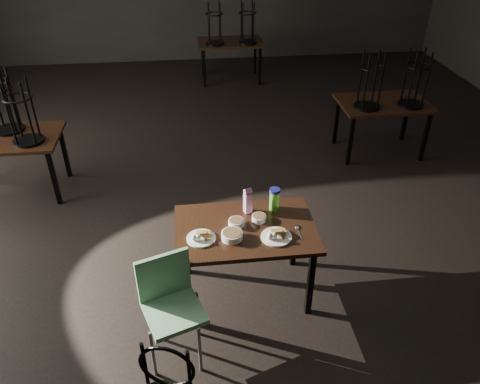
{
  "coord_description": "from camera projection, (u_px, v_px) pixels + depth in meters",
  "views": [
    {
      "loc": [
        -0.44,
        -4.21,
        3.19
      ],
      "look_at": [
        -0.02,
        -0.68,
        0.85
      ],
      "focal_mm": 35.0,
      "sensor_mm": 36.0,
      "label": 1
    }
  ],
  "objects": [
    {
      "name": "bowl_far",
      "position": [
        259.0,
        218.0,
        4.05
      ],
      "size": [
        0.13,
        0.13,
        0.05
      ],
      "color": "white",
      "rests_on": "main_table"
    },
    {
      "name": "bg_table_left",
      "position": [
        2.0,
        133.0,
        5.38
      ],
      "size": [
        1.2,
        0.8,
        1.48
      ],
      "color": "black",
      "rests_on": "ground"
    },
    {
      "name": "plate_left",
      "position": [
        201.0,
        237.0,
        3.83
      ],
      "size": [
        0.24,
        0.24,
        0.08
      ],
      "color": "white",
      "rests_on": "main_table"
    },
    {
      "name": "bowl_near",
      "position": [
        236.0,
        222.0,
        3.99
      ],
      "size": [
        0.14,
        0.14,
        0.05
      ],
      "color": "white",
      "rests_on": "main_table"
    },
    {
      "name": "water_bottle",
      "position": [
        274.0,
        199.0,
        4.15
      ],
      "size": [
        0.13,
        0.13,
        0.21
      ],
      "color": "#74E142",
      "rests_on": "main_table"
    },
    {
      "name": "bg_table_far",
      "position": [
        231.0,
        42.0,
        8.71
      ],
      "size": [
        1.2,
        0.8,
        1.48
      ],
      "color": "black",
      "rests_on": "ground"
    },
    {
      "name": "bowl_big",
      "position": [
        232.0,
        235.0,
        3.83
      ],
      "size": [
        0.18,
        0.18,
        0.06
      ],
      "color": "white",
      "rests_on": "main_table"
    },
    {
      "name": "main_table",
      "position": [
        245.0,
        235.0,
        4.02
      ],
      "size": [
        1.2,
        0.8,
        0.75
      ],
      "color": "black",
      "rests_on": "ground"
    },
    {
      "name": "juice_carton",
      "position": [
        248.0,
        201.0,
        4.1
      ],
      "size": [
        0.08,
        0.08,
        0.25
      ],
      "color": "#931A76",
      "rests_on": "main_table"
    },
    {
      "name": "room",
      "position": [
        226.0,
        5.0,
        4.01
      ],
      "size": [
        12.0,
        12.04,
        3.22
      ],
      "color": "black",
      "rests_on": "ground"
    },
    {
      "name": "school_chair",
      "position": [
        170.0,
        300.0,
        3.56
      ],
      "size": [
        0.53,
        0.53,
        0.9
      ],
      "rotation": [
        0.0,
        0.0,
        0.34
      ],
      "color": "#6DAA7B",
      "rests_on": "ground"
    },
    {
      "name": "spoon",
      "position": [
        298.0,
        228.0,
        3.96
      ],
      "size": [
        0.04,
        0.2,
        0.01
      ],
      "color": "silver",
      "rests_on": "main_table"
    },
    {
      "name": "bg_table_right",
      "position": [
        385.0,
        103.0,
        6.25
      ],
      "size": [
        1.2,
        0.8,
        1.48
      ],
      "color": "black",
      "rests_on": "ground"
    },
    {
      "name": "plate_right",
      "position": [
        276.0,
        236.0,
        3.85
      ],
      "size": [
        0.26,
        0.26,
        0.08
      ],
      "color": "white",
      "rests_on": "main_table"
    }
  ]
}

